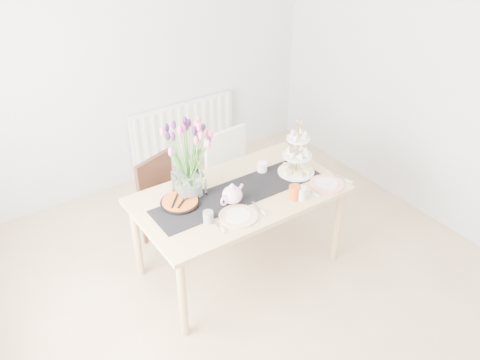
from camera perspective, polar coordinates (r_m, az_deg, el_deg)
room_shell at (r=3.25m, az=3.62°, el=2.07°), size 4.50×4.50×4.50m
radiator at (r=5.52m, az=-6.38°, el=5.60°), size 1.20×0.08×0.60m
dining_table at (r=3.96m, az=-0.11°, el=-2.37°), size 1.60×0.90×0.75m
chair_brown at (r=4.44m, az=-8.47°, el=-1.71°), size 0.50×0.50×0.80m
chair_white at (r=4.62m, az=-0.74°, el=0.94°), size 0.47×0.47×0.89m
table_runner at (r=3.91m, az=-0.11°, el=-1.41°), size 1.40×0.35×0.01m
tulip_vase at (r=3.71m, az=-5.99°, el=3.38°), size 0.71×0.71×0.62m
cake_stand at (r=4.12m, az=6.40°, el=2.26°), size 0.30×0.30×0.44m
teapot at (r=3.76m, az=-0.87°, el=-1.69°), size 0.29×0.26×0.16m
cream_jug at (r=4.16m, az=2.50°, el=1.45°), size 0.10×0.10×0.08m
tart_tin at (r=3.81m, az=-6.74°, el=-2.52°), size 0.30×0.30×0.04m
mug_grey at (r=3.60m, az=-3.59°, el=-4.16°), size 0.11×0.11×0.09m
mug_white at (r=3.85m, az=6.84°, el=-1.47°), size 0.11×0.11×0.10m
mug_orange at (r=3.85m, az=6.16°, el=-1.40°), size 0.13×0.13×0.11m
plate_left at (r=3.66m, az=-0.21°, el=-4.10°), size 0.32×0.32×0.01m
plate_right at (r=4.06m, az=9.70°, el=-0.46°), size 0.35×0.35×0.01m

